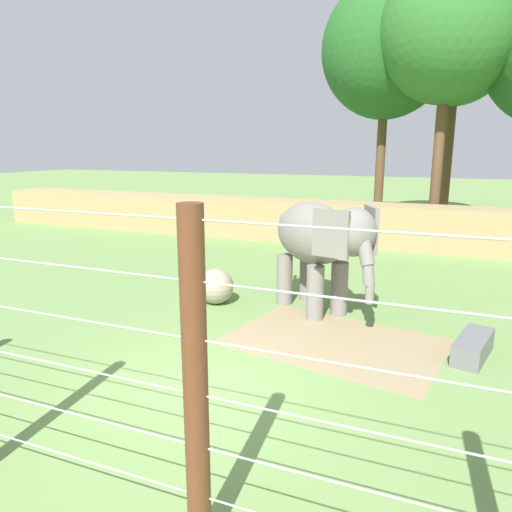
% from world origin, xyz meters
% --- Properties ---
extents(ground_plane, '(120.00, 120.00, 0.00)m').
position_xyz_m(ground_plane, '(0.00, 0.00, 0.00)').
color(ground_plane, '#6B8E4C').
extents(dirt_patch, '(4.72, 3.62, 0.01)m').
position_xyz_m(dirt_patch, '(1.66, 2.81, 0.00)').
color(dirt_patch, '#937F5B').
rests_on(dirt_patch, ground).
extents(embankment_wall, '(36.00, 1.80, 1.70)m').
position_xyz_m(embankment_wall, '(0.00, 13.19, 0.85)').
color(embankment_wall, tan).
rests_on(embankment_wall, ground).
extents(elephant, '(3.20, 2.89, 2.72)m').
position_xyz_m(elephant, '(0.83, 4.47, 1.80)').
color(elephant, gray).
rests_on(elephant, ground).
extents(enrichment_ball, '(0.91, 0.91, 0.91)m').
position_xyz_m(enrichment_ball, '(-1.77, 4.13, 0.46)').
color(enrichment_ball, gray).
rests_on(enrichment_ball, ground).
extents(cable_fence, '(9.93, 0.24, 3.51)m').
position_xyz_m(cable_fence, '(0.00, -2.89, 1.76)').
color(cable_fence, brown).
rests_on(cable_fence, ground).
extents(feed_trough, '(0.82, 1.48, 0.44)m').
position_xyz_m(feed_trough, '(4.29, 3.06, 0.22)').
color(feed_trough, slate).
rests_on(feed_trough, ground).
extents(tree_far_left, '(5.34, 5.34, 11.52)m').
position_xyz_m(tree_far_left, '(3.37, 20.40, 8.68)').
color(tree_far_left, brown).
rests_on(tree_far_left, ground).
extents(tree_right_of_centre, '(5.66, 5.66, 11.62)m').
position_xyz_m(tree_right_of_centre, '(3.01, 16.13, 8.61)').
color(tree_right_of_centre, brown).
rests_on(tree_right_of_centre, ground).
extents(tree_far_right, '(6.07, 6.07, 11.60)m').
position_xyz_m(tree_far_right, '(0.32, 18.04, 8.39)').
color(tree_far_right, brown).
rests_on(tree_far_right, ground).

